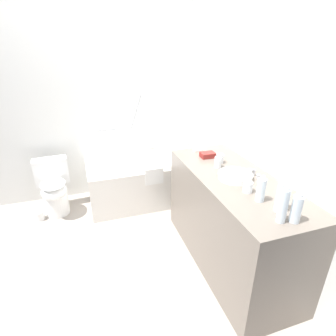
{
  "coord_description": "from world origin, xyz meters",
  "views": [
    {
      "loc": [
        -0.17,
        -2.13,
        1.9
      ],
      "look_at": [
        0.57,
        0.11,
        0.83
      ],
      "focal_mm": 28.86,
      "sensor_mm": 36.0,
      "label": 1
    }
  ],
  "objects": [
    {
      "name": "sink_faucet",
      "position": [
        1.16,
        -0.39,
        0.92
      ],
      "size": [
        0.12,
        0.15,
        0.06
      ],
      "color": "#ACACB2",
      "rests_on": "vanity_counter"
    },
    {
      "name": "water_bottle_1",
      "position": [
        0.97,
        -0.76,
        0.98
      ],
      "size": [
        0.06,
        0.06,
        0.2
      ],
      "color": "silver",
      "rests_on": "vanity_counter"
    },
    {
      "name": "drinking_glass_0",
      "position": [
        1.03,
        -0.05,
        0.93
      ],
      "size": [
        0.07,
        0.07,
        0.08
      ],
      "primitive_type": "cylinder",
      "color": "white",
      "rests_on": "vanity_counter"
    },
    {
      "name": "soap_dish",
      "position": [
        0.96,
        0.29,
        0.9
      ],
      "size": [
        0.09,
        0.06,
        0.02
      ],
      "primitive_type": "cube",
      "color": "white",
      "rests_on": "vanity_counter"
    },
    {
      "name": "toilet",
      "position": [
        -0.58,
        1.02,
        0.32
      ],
      "size": [
        0.4,
        0.52,
        0.67
      ],
      "rotation": [
        0.0,
        0.0,
        -1.49
      ],
      "color": "white",
      "rests_on": "ground_plane"
    },
    {
      "name": "bathtub",
      "position": [
        0.56,
        1.0,
        0.3
      ],
      "size": [
        1.48,
        0.79,
        1.32
      ],
      "color": "silver",
      "rests_on": "ground_plane"
    },
    {
      "name": "drinking_glass_1",
      "position": [
        0.96,
        -0.15,
        0.94
      ],
      "size": [
        0.06,
        0.06,
        0.1
      ],
      "primitive_type": "cylinder",
      "color": "white",
      "rests_on": "vanity_counter"
    },
    {
      "name": "water_bottle_2",
      "position": [
        1.02,
        -0.91,
        1.0
      ],
      "size": [
        0.07,
        0.07,
        0.24
      ],
      "color": "silver",
      "rests_on": "vanity_counter"
    },
    {
      "name": "amenity_basket",
      "position": [
        0.98,
        0.1,
        0.91
      ],
      "size": [
        0.14,
        0.1,
        0.05
      ],
      "primitive_type": "cube",
      "color": "maroon",
      "rests_on": "vanity_counter"
    },
    {
      "name": "wall_back_tiled",
      "position": [
        0.0,
        1.45,
        1.28
      ],
      "size": [
        3.04,
        0.1,
        2.56
      ],
      "primitive_type": "cube",
      "color": "silver",
      "rests_on": "ground_plane"
    },
    {
      "name": "water_bottle_0",
      "position": [
        0.94,
        -1.02,
        1.01
      ],
      "size": [
        0.06,
        0.06,
        0.25
      ],
      "color": "silver",
      "rests_on": "vanity_counter"
    },
    {
      "name": "water_bottle_3",
      "position": [
        1.03,
        -1.04,
        0.98
      ],
      "size": [
        0.06,
        0.06,
        0.2
      ],
      "color": "silver",
      "rests_on": "vanity_counter"
    },
    {
      "name": "toilet_paper_roll",
      "position": [
        -0.79,
        0.9,
        0.06
      ],
      "size": [
        0.11,
        0.11,
        0.11
      ],
      "primitive_type": "cylinder",
      "color": "white",
      "rests_on": "ground_plane"
    },
    {
      "name": "sink_basin",
      "position": [
        0.99,
        -0.39,
        0.91
      ],
      "size": [
        0.28,
        0.28,
        0.05
      ],
      "primitive_type": "cylinder",
      "color": "white",
      "rests_on": "vanity_counter"
    },
    {
      "name": "drinking_glass_2",
      "position": [
        0.96,
        -0.62,
        0.93
      ],
      "size": [
        0.07,
        0.07,
        0.08
      ],
      "primitive_type": "cylinder",
      "color": "white",
      "rests_on": "vanity_counter"
    },
    {
      "name": "ground_plane",
      "position": [
        0.0,
        0.0,
        0.0
      ],
      "size": [
        3.79,
        3.79,
        0.0
      ],
      "primitive_type": "plane",
      "color": "#9E9389"
    },
    {
      "name": "wall_right_mirror",
      "position": [
        1.37,
        0.0,
        1.28
      ],
      "size": [
        0.1,
        3.19,
        2.56
      ],
      "primitive_type": "cube",
      "color": "silver",
      "rests_on": "ground_plane"
    },
    {
      "name": "vanity_counter",
      "position": [
        1.01,
        -0.38,
        0.44
      ],
      "size": [
        0.62,
        1.55,
        0.89
      ],
      "primitive_type": "cube",
      "color": "#6B6056",
      "rests_on": "ground_plane"
    }
  ]
}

